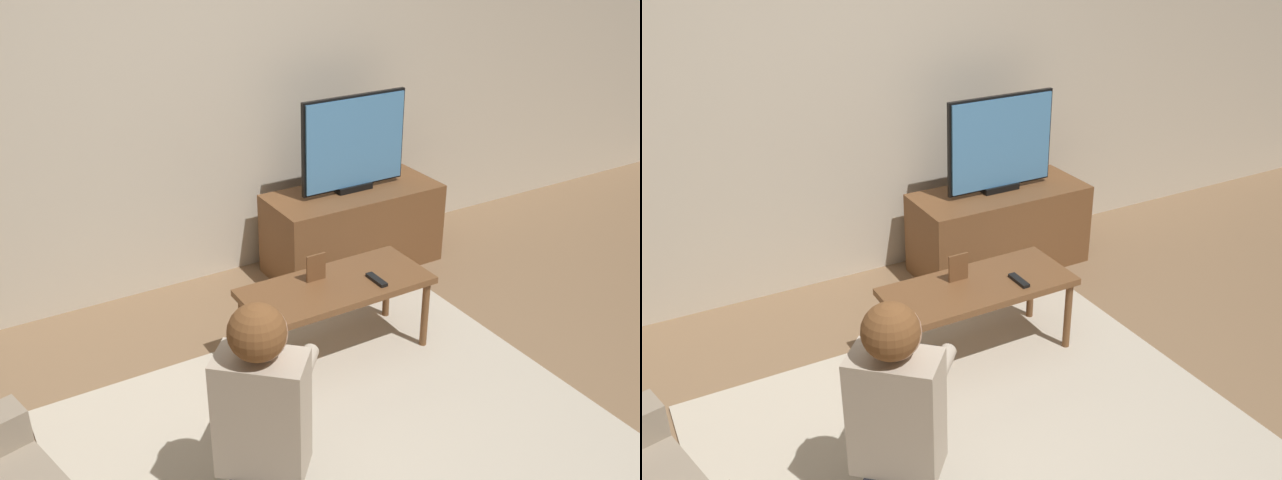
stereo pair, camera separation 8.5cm
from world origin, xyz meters
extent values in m
plane|color=#896B4C|center=(0.00, 0.00, 0.00)|extent=(10.00, 10.00, 0.00)
cube|color=beige|center=(0.00, 1.93, 1.30)|extent=(10.00, 0.06, 2.60)
cube|color=beige|center=(0.00, 0.00, 0.01)|extent=(2.42, 2.09, 0.02)
cube|color=brown|center=(0.99, 1.54, 0.27)|extent=(1.15, 0.49, 0.54)
cube|color=black|center=(0.99, 1.54, 0.56)|extent=(0.25, 0.08, 0.04)
cube|color=black|center=(0.99, 1.55, 0.87)|extent=(0.74, 0.03, 0.60)
cube|color=#4C8CC6|center=(0.99, 1.54, 0.87)|extent=(0.71, 0.04, 0.57)
cube|color=brown|center=(0.34, 0.70, 0.43)|extent=(1.00, 0.44, 0.04)
cylinder|color=brown|center=(-0.12, 0.52, 0.21)|extent=(0.04, 0.04, 0.41)
cylinder|color=brown|center=(0.79, 0.52, 0.21)|extent=(0.04, 0.04, 0.41)
cylinder|color=brown|center=(-0.12, 0.88, 0.21)|extent=(0.04, 0.04, 0.41)
cylinder|color=brown|center=(0.79, 0.88, 0.21)|extent=(0.04, 0.04, 0.41)
cube|color=black|center=(-0.49, -0.10, 0.20)|extent=(0.32, 0.33, 0.14)
cube|color=#C1B29E|center=(-0.49, -0.10, 0.52)|extent=(0.39, 0.38, 0.51)
sphere|color=tan|center=(-0.49, -0.10, 0.88)|extent=(0.21, 0.21, 0.21)
sphere|color=brown|center=(-0.50, -0.12, 0.89)|extent=(0.21, 0.21, 0.21)
cube|color=black|center=(-0.24, 0.17, 0.54)|extent=(0.12, 0.12, 0.04)
cylinder|color=#C1B29E|center=(-0.25, 0.01, 0.54)|extent=(0.25, 0.27, 0.07)
cylinder|color=#C1B29E|center=(-0.40, 0.15, 0.54)|extent=(0.25, 0.27, 0.07)
cube|color=brown|center=(0.26, 0.79, 0.52)|extent=(0.11, 0.01, 0.15)
cube|color=black|center=(0.53, 0.62, 0.46)|extent=(0.04, 0.15, 0.02)
camera|label=1|loc=(-1.38, -2.03, 2.27)|focal=40.00mm
camera|label=2|loc=(-1.30, -2.07, 2.27)|focal=40.00mm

